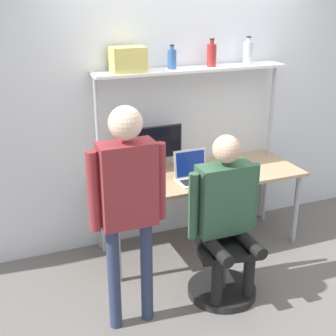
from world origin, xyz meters
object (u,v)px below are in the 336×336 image
object	(u,v)px
person_standing	(128,193)
bottle_blue	(172,59)
laptop	(193,172)
cell_phone	(223,176)
bottle_red	(212,55)
storage_box	(127,59)
monitor	(150,146)
bottle_clear	(248,52)
office_chair	(221,261)
person_seated	(226,206)

from	to	relation	value
person_standing	bottle_blue	world-z (taller)	bottle_blue
laptop	cell_phone	size ratio (longest dim) A/B	2.08
person_standing	bottle_red	distance (m)	1.73
bottle_blue	storage_box	bearing A→B (deg)	180.00
monitor	bottle_blue	xyz separation A→B (m)	(0.22, 0.02, 0.77)
monitor	cell_phone	xyz separation A→B (m)	(0.58, -0.35, -0.25)
laptop	bottle_red	world-z (taller)	bottle_red
bottle_red	storage_box	distance (m)	0.79
bottle_clear	storage_box	world-z (taller)	bottle_clear
monitor	bottle_red	bearing A→B (deg)	2.19
monitor	bottle_blue	world-z (taller)	bottle_blue
cell_phone	office_chair	bearing A→B (deg)	-118.11
bottle_clear	person_standing	bearing A→B (deg)	-145.07
person_standing	bottle_clear	xyz separation A→B (m)	(1.53, 1.07, 0.73)
bottle_clear	bottle_red	bearing A→B (deg)	180.00
person_seated	person_standing	xyz separation A→B (m)	(-0.79, -0.05, 0.26)
office_chair	person_standing	size ratio (longest dim) A/B	0.56
person_standing	bottle_red	bearing A→B (deg)	42.89
laptop	cell_phone	xyz separation A→B (m)	(0.29, -0.05, -0.07)
person_standing	bottle_blue	bearing A→B (deg)	54.49
person_standing	bottle_clear	world-z (taller)	bottle_clear
office_chair	storage_box	world-z (taller)	storage_box
person_standing	bottle_blue	distance (m)	1.49
cell_phone	storage_box	world-z (taller)	storage_box
storage_box	person_seated	bearing A→B (deg)	-66.74
laptop	person_seated	size ratio (longest dim) A/B	0.23
laptop	bottle_clear	world-z (taller)	bottle_clear
bottle_red	person_seated	bearing A→B (deg)	-109.29
laptop	bottle_clear	distance (m)	1.24
monitor	bottle_clear	bearing A→B (deg)	1.35
storage_box	monitor	bearing A→B (deg)	-7.14
person_seated	storage_box	world-z (taller)	storage_box
person_standing	bottle_clear	bearing A→B (deg)	34.93
office_chair	bottle_red	world-z (taller)	bottle_red
bottle_clear	bottle_blue	bearing A→B (deg)	180.00
cell_phone	office_chair	distance (m)	0.82
bottle_red	bottle_clear	size ratio (longest dim) A/B	0.98
person_seated	bottle_clear	xyz separation A→B (m)	(0.74, 1.02, 0.99)
cell_phone	person_standing	size ratio (longest dim) A/B	0.09
laptop	bottle_blue	distance (m)	1.01
cell_phone	bottle_blue	distance (m)	1.15
bottle_blue	bottle_red	distance (m)	0.39
bottle_blue	bottle_red	size ratio (longest dim) A/B	0.85
monitor	bottle_red	xyz separation A→B (m)	(0.61, 0.02, 0.79)
cell_phone	person_seated	bearing A→B (deg)	-116.90
office_chair	storage_box	size ratio (longest dim) A/B	3.19
cell_phone	bottle_blue	world-z (taller)	bottle_blue
office_chair	person_seated	distance (m)	0.52
laptop	office_chair	world-z (taller)	laptop
bottle_clear	monitor	bearing A→B (deg)	-178.65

